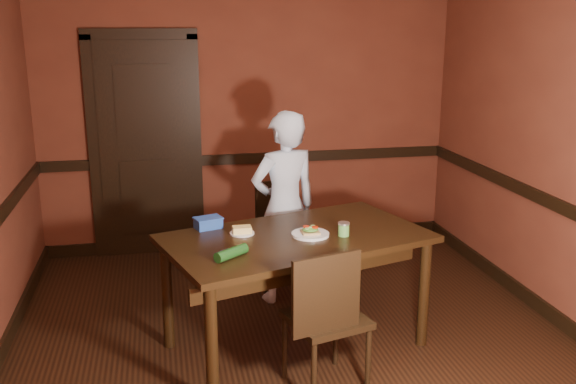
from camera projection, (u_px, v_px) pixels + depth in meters
name	position (u px, v px, depth m)	size (l,w,h in m)	color
floor	(298.00, 351.00, 4.45)	(4.00, 4.50, 0.01)	black
wall_back	(249.00, 113.00, 6.23)	(4.00, 0.02, 2.70)	brown
wall_front	(456.00, 311.00, 1.97)	(4.00, 0.02, 2.70)	brown
dado_back	(250.00, 158.00, 6.33)	(4.00, 0.03, 0.10)	black
dado_right	(568.00, 210.00, 4.60)	(0.03, 4.50, 0.10)	black
baseboard_back	(251.00, 239.00, 6.55)	(4.00, 0.03, 0.12)	black
baseboard_right	(556.00, 317.00, 4.82)	(0.03, 4.50, 0.12)	black
door	(145.00, 143.00, 6.07)	(1.05, 0.07, 2.20)	black
dining_table	(296.00, 291.00, 4.43)	(1.74, 0.98, 0.82)	black
chair_far	(274.00, 236.00, 5.44)	(0.42, 0.42, 0.89)	black
chair_near	(326.00, 316.00, 3.92)	(0.44, 0.44, 0.94)	black
person	(284.00, 208.00, 5.11)	(0.57, 0.37, 1.55)	silver
sandwich_plate	(310.00, 233.00, 4.32)	(0.26, 0.26, 0.06)	silver
sauce_jar	(344.00, 229.00, 4.30)	(0.08, 0.08, 0.09)	#579944
cheese_saucer	(242.00, 231.00, 4.35)	(0.17, 0.17, 0.05)	silver
food_tub	(208.00, 223.00, 4.46)	(0.22, 0.18, 0.08)	blue
wrapped_veg	(231.00, 253.00, 3.90)	(0.07, 0.07, 0.24)	#153B13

